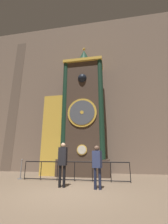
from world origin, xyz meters
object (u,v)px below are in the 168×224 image
Objects in this scene: clock_tower at (78,117)px; visitor_near at (63,160)px; stanchion_post at (21,172)px; visitor_far at (97,162)px.

visitor_near is (0.11, -3.43, -2.69)m from clock_tower.
clock_tower is 9.03× the size of stanchion_post.
stanchion_post is (-2.75, -1.79, -3.41)m from clock_tower.
visitor_far is 4.69m from stanchion_post.
clock_tower is 5.72× the size of visitor_far.
visitor_near reaches higher than stanchion_post.
visitor_far reaches higher than stanchion_post.
stanchion_post is (-4.30, 1.75, -0.64)m from visitor_far.
stanchion_post is at bearing -146.89° from clock_tower.
visitor_far is at bearing -22.12° from stanchion_post.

